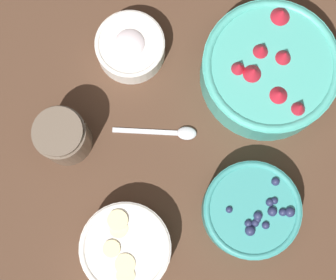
{
  "coord_description": "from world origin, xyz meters",
  "views": [
    {
      "loc": [
        0.15,
        0.06,
        0.91
      ],
      "look_at": [
        0.06,
        -0.05,
        0.04
      ],
      "focal_mm": 60.0,
      "sensor_mm": 36.0,
      "label": 1
    }
  ],
  "objects_px": {
    "bowl_strawberries": "(269,70)",
    "bowl_cream": "(130,47)",
    "bowl_blueberries": "(251,210)",
    "jar_chocolate": "(63,137)",
    "bowl_bananas": "(126,248)"
  },
  "relations": [
    {
      "from": "bowl_strawberries",
      "to": "bowl_bananas",
      "type": "relative_size",
      "value": 1.56
    },
    {
      "from": "bowl_cream",
      "to": "jar_chocolate",
      "type": "distance_m",
      "value": 0.18
    },
    {
      "from": "bowl_strawberries",
      "to": "bowl_cream",
      "type": "xyz_separation_m",
      "value": [
        0.15,
        -0.17,
        -0.02
      ]
    },
    {
      "from": "bowl_blueberries",
      "to": "bowl_bananas",
      "type": "distance_m",
      "value": 0.2
    },
    {
      "from": "bowl_blueberries",
      "to": "bowl_bananas",
      "type": "height_order",
      "value": "bowl_blueberries"
    },
    {
      "from": "bowl_blueberries",
      "to": "bowl_cream",
      "type": "relative_size",
      "value": 1.32
    },
    {
      "from": "bowl_bananas",
      "to": "jar_chocolate",
      "type": "bearing_deg",
      "value": -99.01
    },
    {
      "from": "bowl_bananas",
      "to": "bowl_cream",
      "type": "xyz_separation_m",
      "value": [
        -0.21,
        -0.25,
        -0.01
      ]
    },
    {
      "from": "bowl_cream",
      "to": "bowl_blueberries",
      "type": "bearing_deg",
      "value": 86.39
    },
    {
      "from": "bowl_strawberries",
      "to": "jar_chocolate",
      "type": "xyz_separation_m",
      "value": [
        0.32,
        -0.12,
        -0.0
      ]
    },
    {
      "from": "bowl_blueberries",
      "to": "jar_chocolate",
      "type": "relative_size",
      "value": 1.64
    },
    {
      "from": "bowl_bananas",
      "to": "bowl_blueberries",
      "type": "bearing_deg",
      "value": 157.24
    },
    {
      "from": "bowl_strawberries",
      "to": "jar_chocolate",
      "type": "bearing_deg",
      "value": -20.76
    },
    {
      "from": "bowl_blueberries",
      "to": "jar_chocolate",
      "type": "height_order",
      "value": "jar_chocolate"
    },
    {
      "from": "bowl_strawberries",
      "to": "bowl_cream",
      "type": "distance_m",
      "value": 0.23
    }
  ]
}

